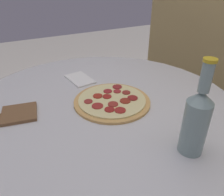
{
  "coord_description": "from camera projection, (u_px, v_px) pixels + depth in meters",
  "views": [
    {
      "loc": [
        0.69,
        -0.32,
        1.17
      ],
      "look_at": [
        0.02,
        0.04,
        0.74
      ],
      "focal_mm": 35.0,
      "sensor_mm": 36.0,
      "label": 1
    }
  ],
  "objects": [
    {
      "name": "beer_bottle",
      "position": [
        196.0,
        120.0,
        0.59
      ],
      "size": [
        0.07,
        0.07,
        0.28
      ],
      "color": "gray",
      "rests_on": "table"
    },
    {
      "name": "pizza",
      "position": [
        112.0,
        101.0,
        0.87
      ],
      "size": [
        0.31,
        0.31,
        0.02
      ],
      "color": "tan",
      "rests_on": "table"
    },
    {
      "name": "pizza_paddle",
      "position": [
        8.0,
        115.0,
        0.79
      ],
      "size": [
        0.14,
        0.28,
        0.02
      ],
      "rotation": [
        0.0,
        0.0,
        -1.76
      ],
      "color": "brown",
      "rests_on": "table"
    },
    {
      "name": "napkin",
      "position": [
        79.0,
        79.0,
        1.06
      ],
      "size": [
        0.17,
        0.11,
        0.01
      ],
      "color": "white",
      "rests_on": "table"
    },
    {
      "name": "table",
      "position": [
        102.0,
        135.0,
        0.97
      ],
      "size": [
        1.1,
        1.1,
        0.72
      ],
      "color": "silver",
      "rests_on": "ground_plane"
    }
  ]
}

